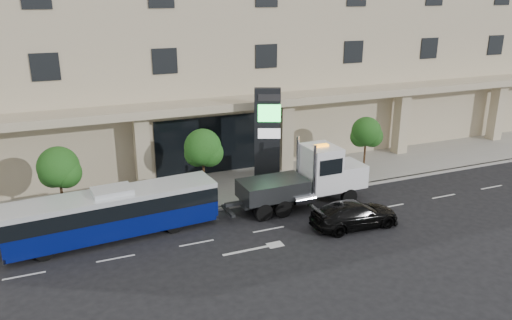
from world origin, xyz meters
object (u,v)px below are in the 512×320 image
Objects in this scene: tow_truck at (309,179)px; black_sedan at (355,214)px; city_bus at (114,212)px; signage_pylon at (267,138)px.

black_sedan is (0.90, -3.58, -0.94)m from tow_truck.
black_sedan is (12.08, -3.77, -0.66)m from city_bus.
black_sedan is at bearing -21.88° from city_bus.
signage_pylon reaches higher than city_bus.
city_bus is 1.22× the size of tow_truck.
signage_pylon is (-2.11, 6.90, 2.70)m from black_sedan.
signage_pylon is at bearing 109.29° from tow_truck.
tow_truck reaches higher than black_sedan.
city_bus is at bearing 75.06° from black_sedan.
tow_truck reaches higher than city_bus.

